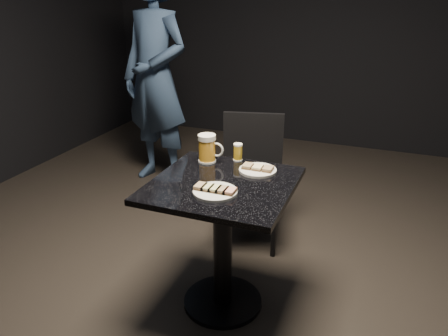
# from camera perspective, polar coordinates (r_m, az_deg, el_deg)

# --- Properties ---
(floor) EXTENTS (6.00, 6.00, 0.00)m
(floor) POSITION_cam_1_polar(r_m,az_deg,el_deg) (2.59, -0.17, -17.15)
(floor) COLOR black
(floor) RESTS_ON ground
(plate_large) EXTENTS (0.21, 0.21, 0.01)m
(plate_large) POSITION_cam_1_polar(r_m,az_deg,el_deg) (2.08, -1.16, -3.12)
(plate_large) COLOR silver
(plate_large) RESTS_ON table
(plate_small) EXTENTS (0.20, 0.20, 0.01)m
(plate_small) POSITION_cam_1_polar(r_m,az_deg,el_deg) (2.33, 4.42, -0.29)
(plate_small) COLOR silver
(plate_small) RESTS_ON table
(patron) EXTENTS (0.78, 0.61, 1.87)m
(patron) POSITION_cam_1_polar(r_m,az_deg,el_deg) (3.86, -8.94, 11.47)
(patron) COLOR navy
(patron) RESTS_ON floor
(table) EXTENTS (0.70, 0.70, 0.75)m
(table) POSITION_cam_1_polar(r_m,az_deg,el_deg) (2.30, -0.18, -7.37)
(table) COLOR black
(table) RESTS_ON floor
(beer_mug) EXTENTS (0.15, 0.10, 0.16)m
(beer_mug) POSITION_cam_1_polar(r_m,az_deg,el_deg) (2.43, -2.16, 2.58)
(beer_mug) COLOR silver
(beer_mug) RESTS_ON table
(beer_tumbler) EXTENTS (0.05, 0.05, 0.10)m
(beer_tumbler) POSITION_cam_1_polar(r_m,az_deg,el_deg) (2.46, 1.83, 2.09)
(beer_tumbler) COLOR silver
(beer_tumbler) RESTS_ON table
(chair) EXTENTS (0.50, 0.50, 0.88)m
(chair) POSITION_cam_1_polar(r_m,az_deg,el_deg) (2.98, 3.56, -0.40)
(chair) COLOR black
(chair) RESTS_ON floor
(canapes_on_plate_large) EXTENTS (0.20, 0.07, 0.02)m
(canapes_on_plate_large) POSITION_cam_1_polar(r_m,az_deg,el_deg) (2.07, -1.16, -2.72)
(canapes_on_plate_large) COLOR #4C3521
(canapes_on_plate_large) RESTS_ON plate_large
(canapes_on_plate_small) EXTENTS (0.16, 0.07, 0.02)m
(canapes_on_plate_small) POSITION_cam_1_polar(r_m,az_deg,el_deg) (2.32, 4.43, 0.08)
(canapes_on_plate_small) COLOR #4C3521
(canapes_on_plate_small) RESTS_ON plate_small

